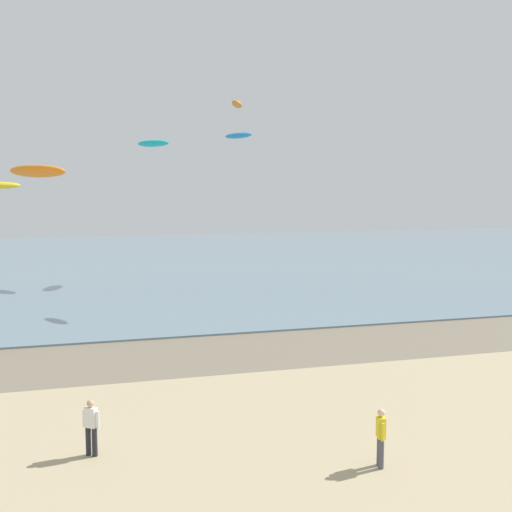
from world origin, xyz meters
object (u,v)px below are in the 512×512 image
object	(u,v)px
person_nearest_camera	(381,436)
person_right_flank	(91,426)
kite_aloft_1	(153,143)
kite_aloft_7	(238,135)
kite_aloft_5	(37,171)
kite_aloft_0	(237,104)

from	to	relation	value
person_nearest_camera	person_right_flank	size ratio (longest dim) A/B	1.00
person_right_flank	kite_aloft_1	xyz separation A→B (m)	(5.81, 33.67, 10.54)
person_right_flank	kite_aloft_7	bearing A→B (deg)	65.28
kite_aloft_5	kite_aloft_7	xyz separation A→B (m)	(12.11, 6.12, 2.51)
kite_aloft_0	kite_aloft_7	bearing A→B (deg)	179.26
kite_aloft_1	kite_aloft_7	xyz separation A→B (m)	(4.16, -12.01, -0.19)
person_right_flank	kite_aloft_0	distance (m)	39.96
person_nearest_camera	kite_aloft_5	bearing A→B (deg)	118.53
kite_aloft_1	person_nearest_camera	bearing A→B (deg)	-35.53
kite_aloft_1	kite_aloft_7	distance (m)	12.71
kite_aloft_0	kite_aloft_5	world-z (taller)	kite_aloft_0
kite_aloft_1	kite_aloft_5	xyz separation A→B (m)	(-7.96, -18.13, -2.70)
person_nearest_camera	kite_aloft_0	world-z (taller)	kite_aloft_0
person_right_flank	kite_aloft_5	bearing A→B (deg)	97.84
person_nearest_camera	kite_aloft_7	size ratio (longest dim) A/B	0.71
person_right_flank	person_nearest_camera	bearing A→B (deg)	-20.77
kite_aloft_7	person_nearest_camera	bearing A→B (deg)	-33.55
kite_aloft_7	kite_aloft_1	bearing A→B (deg)	170.23
person_right_flank	kite_aloft_7	world-z (taller)	kite_aloft_7
person_nearest_camera	person_right_flank	distance (m)	8.49
kite_aloft_0	kite_aloft_7	world-z (taller)	kite_aloft_0
person_right_flank	kite_aloft_5	distance (m)	17.54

